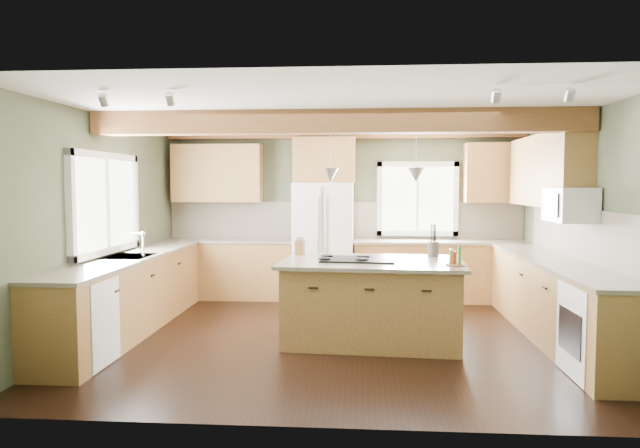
{
  "coord_description": "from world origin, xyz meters",
  "views": [
    {
      "loc": [
        0.27,
        -6.54,
        1.78
      ],
      "look_at": [
        -0.22,
        0.3,
        1.3
      ],
      "focal_mm": 32.0,
      "sensor_mm": 36.0,
      "label": 1
    }
  ],
  "objects": [
    {
      "name": "base_cab_right",
      "position": [
        2.5,
        0.05,
        0.44
      ],
      "size": [
        0.6,
        3.7,
        0.88
      ],
      "primitive_type": "cube",
      "color": "brown",
      "rests_on": "floor"
    },
    {
      "name": "backsplash_right",
      "position": [
        2.78,
        0.05,
        1.21
      ],
      "size": [
        0.03,
        3.7,
        0.58
      ],
      "primitive_type": "cube",
      "color": "brown",
      "rests_on": "wall_right"
    },
    {
      "name": "oven",
      "position": [
        2.49,
        -1.25,
        0.43
      ],
      "size": [
        0.6,
        0.72,
        0.84
      ],
      "primitive_type": "cube",
      "color": "white",
      "rests_on": "floor"
    },
    {
      "name": "base_cab_left",
      "position": [
        -2.5,
        0.05,
        0.44
      ],
      "size": [
        0.6,
        3.7,
        0.88
      ],
      "primitive_type": "cube",
      "color": "brown",
      "rests_on": "floor"
    },
    {
      "name": "base_cab_back_left",
      "position": [
        -1.79,
        2.2,
        0.44
      ],
      "size": [
        2.02,
        0.6,
        0.88
      ],
      "primitive_type": "cube",
      "color": "brown",
      "rests_on": "floor"
    },
    {
      "name": "upper_cab_over_fridge",
      "position": [
        -0.3,
        2.33,
        2.15
      ],
      "size": [
        0.96,
        0.35,
        0.7
      ],
      "primitive_type": "cube",
      "color": "brown",
      "rests_on": "wall_back"
    },
    {
      "name": "pendant_left",
      "position": [
        -0.07,
        -0.11,
        1.88
      ],
      "size": [
        0.18,
        0.18,
        0.16
      ],
      "primitive_type": "cone",
      "rotation": [
        3.14,
        0.0,
        0.0
      ],
      "color": "#B2B2B7",
      "rests_on": "ceiling"
    },
    {
      "name": "cooktop",
      "position": [
        0.24,
        -0.13,
        0.93
      ],
      "size": [
        0.86,
        0.6,
        0.02
      ],
      "primitive_type": "cube",
      "rotation": [
        0.0,
        0.0,
        -0.07
      ],
      "color": "black",
      "rests_on": "island_top"
    },
    {
      "name": "island",
      "position": [
        0.4,
        -0.15,
        0.44
      ],
      "size": [
        1.97,
        1.29,
        0.88
      ],
      "primitive_type": "cube",
      "rotation": [
        0.0,
        0.0,
        -0.07
      ],
      "color": "brown",
      "rests_on": "floor"
    },
    {
      "name": "ceiling_beam",
      "position": [
        0.0,
        -0.15,
        2.47
      ],
      "size": [
        5.55,
        0.26,
        0.26
      ],
      "primitive_type": "cube",
      "color": "brown",
      "rests_on": "ceiling"
    },
    {
      "name": "counter_left",
      "position": [
        -2.5,
        0.05,
        0.9
      ],
      "size": [
        0.64,
        3.74,
        0.04
      ],
      "primitive_type": "cube",
      "color": "brown",
      "rests_on": "base_cab_left"
    },
    {
      "name": "backsplash_back",
      "position": [
        0.0,
        2.48,
        1.21
      ],
      "size": [
        5.58,
        0.03,
        0.58
      ],
      "primitive_type": "cube",
      "color": "brown",
      "rests_on": "wall_back"
    },
    {
      "name": "pendant_right",
      "position": [
        0.87,
        -0.18,
        1.88
      ],
      "size": [
        0.18,
        0.18,
        0.16
      ],
      "primitive_type": "cone",
      "rotation": [
        3.14,
        0.0,
        0.0
      ],
      "color": "#B2B2B7",
      "rests_on": "ceiling"
    },
    {
      "name": "ceiling",
      "position": [
        0.0,
        0.0,
        2.6
      ],
      "size": [
        5.6,
        5.6,
        0.0
      ],
      "primitive_type": "plane",
      "rotation": [
        3.14,
        0.0,
        0.0
      ],
      "color": "silver",
      "rests_on": "wall_back"
    },
    {
      "name": "sink",
      "position": [
        -2.5,
        0.05,
        0.91
      ],
      "size": [
        0.5,
        0.65,
        0.03
      ],
      "primitive_type": "cube",
      "color": "#262628",
      "rests_on": "counter_left"
    },
    {
      "name": "floor",
      "position": [
        0.0,
        0.0,
        0.0
      ],
      "size": [
        5.6,
        5.6,
        0.0
      ],
      "primitive_type": "plane",
      "color": "black",
      "rests_on": "ground"
    },
    {
      "name": "microwave",
      "position": [
        2.58,
        -0.05,
        1.55
      ],
      "size": [
        0.4,
        0.7,
        0.38
      ],
      "primitive_type": "cube",
      "color": "white",
      "rests_on": "wall_right"
    },
    {
      "name": "counter_right",
      "position": [
        2.5,
        0.05,
        0.9
      ],
      "size": [
        0.64,
        3.74,
        0.04
      ],
      "primitive_type": "cube",
      "color": "brown",
      "rests_on": "base_cab_right"
    },
    {
      "name": "counter_back_left",
      "position": [
        -1.79,
        2.2,
        0.9
      ],
      "size": [
        2.06,
        0.64,
        0.04
      ],
      "primitive_type": "cube",
      "color": "brown",
      "rests_on": "base_cab_back_left"
    },
    {
      "name": "upper_cab_right",
      "position": [
        2.62,
        0.9,
        1.95
      ],
      "size": [
        0.35,
        2.2,
        0.9
      ],
      "primitive_type": "cube",
      "color": "brown",
      "rests_on": "wall_right"
    },
    {
      "name": "bottle_tray",
      "position": [
        1.27,
        -0.49,
        1.02
      ],
      "size": [
        0.22,
        0.22,
        0.19
      ],
      "primitive_type": null,
      "rotation": [
        0.0,
        0.0,
        0.02
      ],
      "color": "brown",
      "rests_on": "island_top"
    },
    {
      "name": "soffit_trim",
      "position": [
        0.0,
        2.4,
        2.54
      ],
      "size": [
        5.55,
        0.2,
        0.1
      ],
      "primitive_type": "cube",
      "color": "brown",
      "rests_on": "ceiling"
    },
    {
      "name": "faucet",
      "position": [
        -2.32,
        0.05,
        1.05
      ],
      "size": [
        0.02,
        0.02,
        0.28
      ],
      "primitive_type": "cylinder",
      "color": "#B2B2B7",
      "rests_on": "sink"
    },
    {
      "name": "wall_left",
      "position": [
        -2.8,
        0.0,
        1.3
      ],
      "size": [
        0.0,
        5.0,
        5.0
      ],
      "primitive_type": "plane",
      "rotation": [
        1.57,
        0.0,
        1.57
      ],
      "color": "#404631",
      "rests_on": "ground"
    },
    {
      "name": "window_left",
      "position": [
        -2.78,
        0.05,
        1.55
      ],
      "size": [
        0.04,
        1.6,
        1.05
      ],
      "primitive_type": "cube",
      "color": "white",
      "rests_on": "wall_left"
    },
    {
      "name": "utensil_crock",
      "position": [
        1.13,
        0.29,
        1.01
      ],
      "size": [
        0.17,
        0.17,
        0.18
      ],
      "primitive_type": "cylinder",
      "rotation": [
        0.0,
        0.0,
        -0.35
      ],
      "color": "#3E3631",
      "rests_on": "island_top"
    },
    {
      "name": "window_back",
      "position": [
        1.15,
        2.48,
        1.55
      ],
      "size": [
        1.1,
        0.04,
        1.0
      ],
      "primitive_type": "cube",
      "color": "white",
      "rests_on": "wall_back"
    },
    {
      "name": "knife_block",
      "position": [
        -0.46,
        0.29,
        1.01
      ],
      "size": [
        0.12,
        0.1,
        0.18
      ],
      "primitive_type": "cube",
      "rotation": [
        0.0,
        0.0,
        -0.26
      ],
      "color": "brown",
      "rests_on": "island_top"
    },
    {
      "name": "dishwasher",
      "position": [
        -2.49,
        -1.25,
        0.43
      ],
      "size": [
        0.6,
        0.6,
        0.84
      ],
      "primitive_type": "cube",
      "color": "white",
      "rests_on": "floor"
    },
    {
      "name": "base_cab_back_right",
      "position": [
        1.49,
        2.2,
        0.44
      ],
      "size": [
        2.62,
        0.6,
        0.88
      ],
      "primitive_type": "cube",
      "color": "brown",
      "rests_on": "floor"
    },
    {
      "name": "upper_cab_back_corner",
      "position": [
        2.3,
        2.33,
        1.95
      ],
      "size": [
        0.9,
        0.35,
        0.9
      ],
      "primitive_type": "cube",
      "color": "brown",
      "rests_on": "wall_back"
    },
    {
      "name": "counter_back_right",
      "position": [
        1.49,
        2.2,
        0.9
      ],
      "size": [
        2.66,
        0.64,
        0.04
      ],
      "primitive_type": "cube",
      "color": "brown",
      "rests_on": "base_cab_back_right"
    },
    {
      "name": "island_top",
      "position": [
        0.4,
        -0.15,
        0.9
      ],
      "size": [
        2.11,
        1.42,
        0.04
      ],
      "primitive_type": "cube",
      "rotation": [
        0.0,
        0.0,
        -0.07
      ],
      "color": "brown",
      "rests_on": "island"
    },
    {
      "name": "upper_cab_back_left",
      "position": [
        -1.99,
        2.33,
        1.95
      ],
      "size": [
        1.4,
        0.35,
        0.9
      ],
      "primitive_type": "cube",
      "color": "brown",
      "rests_on": "wall_back"
    },
    {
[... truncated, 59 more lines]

